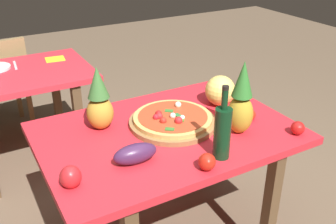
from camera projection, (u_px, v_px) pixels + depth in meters
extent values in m
cube|color=brown|center=(270.00, 210.00, 2.00)|extent=(0.06, 0.06, 0.70)
cube|color=brown|center=(77.00, 175.00, 2.27)|extent=(0.06, 0.06, 0.70)
cube|color=brown|center=(189.00, 142.00, 2.62)|extent=(0.06, 0.06, 0.70)
cube|color=red|center=(167.00, 133.00, 1.97)|extent=(1.27, 0.88, 0.04)
cube|color=brown|center=(80.00, 130.00, 2.76)|extent=(0.06, 0.06, 0.70)
cube|color=brown|center=(57.00, 98.00, 3.25)|extent=(0.06, 0.06, 0.70)
cube|color=red|center=(17.00, 75.00, 2.70)|extent=(1.00, 0.73, 0.04)
cube|color=olive|center=(18.00, 97.00, 3.63)|extent=(0.04, 0.04, 0.41)
cube|color=olive|center=(31.00, 109.00, 3.40)|extent=(0.04, 0.04, 0.41)
cube|color=olive|center=(1.00, 84.00, 3.32)|extent=(0.45, 0.45, 0.04)
cube|color=olive|center=(2.00, 65.00, 3.10)|extent=(0.40, 0.10, 0.40)
cylinder|color=olive|center=(173.00, 122.00, 2.01)|extent=(0.45, 0.45, 0.02)
cylinder|color=#E3AB5A|center=(173.00, 118.00, 2.00)|extent=(0.41, 0.41, 0.02)
cylinder|color=#C34324|center=(173.00, 116.00, 1.99)|extent=(0.36, 0.36, 0.00)
sphere|color=red|center=(179.00, 120.00, 1.92)|extent=(0.04, 0.04, 0.04)
sphere|color=red|center=(156.00, 117.00, 1.96)|extent=(0.03, 0.03, 0.03)
sphere|color=red|center=(163.00, 121.00, 1.93)|extent=(0.03, 0.03, 0.03)
sphere|color=red|center=(159.00, 116.00, 1.97)|extent=(0.04, 0.04, 0.04)
sphere|color=red|center=(159.00, 114.00, 1.99)|extent=(0.03, 0.03, 0.03)
cube|color=#35752F|center=(169.00, 111.00, 2.04)|extent=(0.05, 0.05, 0.00)
cube|color=#37772C|center=(170.00, 129.00, 1.86)|extent=(0.05, 0.05, 0.00)
cube|color=#237B23|center=(181.00, 119.00, 1.95)|extent=(0.05, 0.05, 0.00)
cube|color=#2D7334|center=(178.00, 115.00, 1.99)|extent=(0.04, 0.05, 0.00)
sphere|color=white|center=(178.00, 105.00, 2.08)|extent=(0.03, 0.03, 0.03)
sphere|color=white|center=(182.00, 118.00, 1.96)|extent=(0.03, 0.03, 0.03)
sphere|color=silver|center=(173.00, 116.00, 1.97)|extent=(0.03, 0.03, 0.03)
cylinder|color=black|center=(222.00, 133.00, 1.69)|extent=(0.08, 0.08, 0.24)
cylinder|color=black|center=(225.00, 99.00, 1.62)|extent=(0.03, 0.03, 0.09)
cylinder|color=black|center=(226.00, 88.00, 1.59)|extent=(0.03, 0.03, 0.02)
ellipsoid|color=gold|center=(100.00, 113.00, 1.94)|extent=(0.14, 0.14, 0.17)
cone|color=#3A7033|center=(97.00, 82.00, 1.87)|extent=(0.11, 0.11, 0.16)
ellipsoid|color=#AE9328|center=(240.00, 114.00, 1.90)|extent=(0.13, 0.13, 0.20)
cone|color=#2E752B|center=(243.00, 79.00, 1.82)|extent=(0.10, 0.10, 0.18)
sphere|color=#EFD364|center=(220.00, 91.00, 2.19)|extent=(0.17, 0.17, 0.17)
ellipsoid|color=red|center=(71.00, 177.00, 1.53)|extent=(0.09, 0.09, 0.10)
ellipsoid|color=#432348|center=(135.00, 154.00, 1.68)|extent=(0.20, 0.10, 0.09)
sphere|color=red|center=(298.00, 128.00, 1.91)|extent=(0.07, 0.07, 0.07)
sphere|color=red|center=(207.00, 162.00, 1.64)|extent=(0.08, 0.08, 0.08)
sphere|color=red|center=(250.00, 115.00, 2.05)|extent=(0.06, 0.06, 0.06)
cube|color=silver|center=(15.00, 65.00, 2.81)|extent=(0.03, 0.18, 0.01)
cube|color=yellow|center=(55.00, 59.00, 2.94)|extent=(0.15, 0.14, 0.01)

